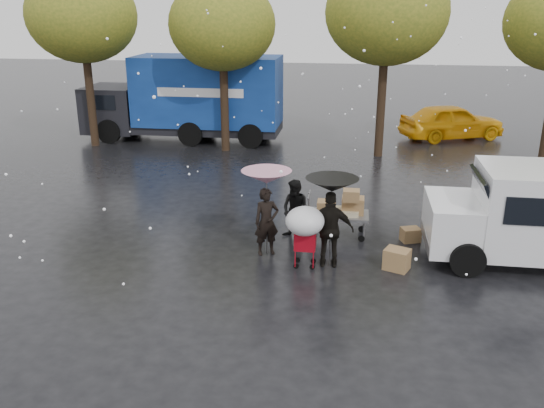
# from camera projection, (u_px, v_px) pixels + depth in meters

# --- Properties ---
(ground) EXTENTS (90.00, 90.00, 0.00)m
(ground) POSITION_uv_depth(u_px,v_px,m) (279.00, 261.00, 13.17)
(ground) COLOR black
(ground) RESTS_ON ground
(person_pink) EXTENTS (0.69, 0.59, 1.60)m
(person_pink) POSITION_uv_depth(u_px,v_px,m) (267.00, 222.00, 13.28)
(person_pink) COLOR black
(person_pink) RESTS_ON ground
(person_middle) EXTENTS (0.92, 0.85, 1.52)m
(person_middle) POSITION_uv_depth(u_px,v_px,m) (296.00, 210.00, 14.14)
(person_middle) COLOR black
(person_middle) RESTS_ON ground
(person_black) EXTENTS (1.04, 0.48, 1.75)m
(person_black) POSITION_uv_depth(u_px,v_px,m) (330.00, 230.00, 12.63)
(person_black) COLOR black
(person_black) RESTS_ON ground
(umbrella_pink) EXTENTS (1.14, 1.14, 2.03)m
(umbrella_pink) POSITION_uv_depth(u_px,v_px,m) (266.00, 177.00, 12.92)
(umbrella_pink) COLOR #4C4C4C
(umbrella_pink) RESTS_ON ground
(umbrella_black) EXTENTS (1.15, 1.15, 2.05)m
(umbrella_black) POSITION_uv_depth(u_px,v_px,m) (332.00, 185.00, 12.29)
(umbrella_black) COLOR #4C4C4C
(umbrella_black) RESTS_ON ground
(vendor_cart) EXTENTS (1.52, 0.80, 1.27)m
(vendor_cart) POSITION_uv_depth(u_px,v_px,m) (342.00, 209.00, 14.34)
(vendor_cart) COLOR slate
(vendor_cart) RESTS_ON ground
(shopping_cart) EXTENTS (0.84, 0.84, 1.46)m
(shopping_cart) POSITION_uv_depth(u_px,v_px,m) (305.00, 224.00, 12.41)
(shopping_cart) COLOR #B10A19
(shopping_cart) RESTS_ON ground
(blue_truck) EXTENTS (8.30, 2.60, 3.50)m
(blue_truck) POSITION_uv_depth(u_px,v_px,m) (189.00, 98.00, 24.18)
(blue_truck) COLOR navy
(blue_truck) RESTS_ON ground
(box_ground_near) EXTENTS (0.64, 0.59, 0.47)m
(box_ground_near) POSITION_uv_depth(u_px,v_px,m) (397.00, 259.00, 12.68)
(box_ground_near) COLOR olive
(box_ground_near) RESTS_ON ground
(box_ground_far) EXTENTS (0.53, 0.47, 0.34)m
(box_ground_far) POSITION_uv_depth(u_px,v_px,m) (410.00, 235.00, 14.19)
(box_ground_far) COLOR olive
(box_ground_far) RESTS_ON ground
(yellow_taxi) EXTENTS (4.76, 3.33, 1.50)m
(yellow_taxi) POSITION_uv_depth(u_px,v_px,m) (452.00, 121.00, 24.65)
(yellow_taxi) COLOR #FDB10D
(yellow_taxi) RESTS_ON ground
(tree_row) EXTENTS (21.60, 4.40, 7.12)m
(tree_row) POSITION_uv_depth(u_px,v_px,m) (304.00, 18.00, 20.89)
(tree_row) COLOR black
(tree_row) RESTS_ON ground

